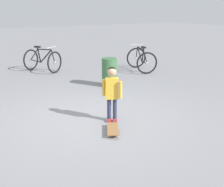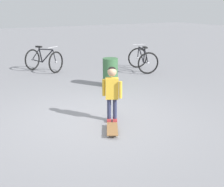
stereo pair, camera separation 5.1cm
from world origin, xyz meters
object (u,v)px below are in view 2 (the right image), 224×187
(skateboard, at_px, (112,129))
(trash_bin, at_px, (110,72))
(bicycle_mid, at_px, (143,60))
(bicycle_near, at_px, (44,60))
(child_person, at_px, (112,88))

(skateboard, height_order, trash_bin, trash_bin)
(skateboard, relative_size, bicycle_mid, 0.47)
(skateboard, distance_m, bicycle_near, 5.46)
(bicycle_near, bearing_deg, skateboard, -5.53)
(bicycle_near, distance_m, bicycle_mid, 3.32)
(child_person, relative_size, bicycle_near, 0.83)
(child_person, bearing_deg, bicycle_mid, 136.75)
(bicycle_mid, bearing_deg, child_person, -43.25)
(skateboard, xyz_separation_m, trash_bin, (-2.69, 1.51, 0.33))
(child_person, distance_m, trash_bin, 2.57)
(child_person, xyz_separation_m, trash_bin, (-2.23, 1.25, -0.27))
(bicycle_near, xyz_separation_m, bicycle_mid, (1.59, 2.91, -0.00))
(child_person, height_order, bicycle_near, child_person)
(trash_bin, bearing_deg, bicycle_mid, 120.81)
(skateboard, height_order, bicycle_mid, bicycle_mid)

